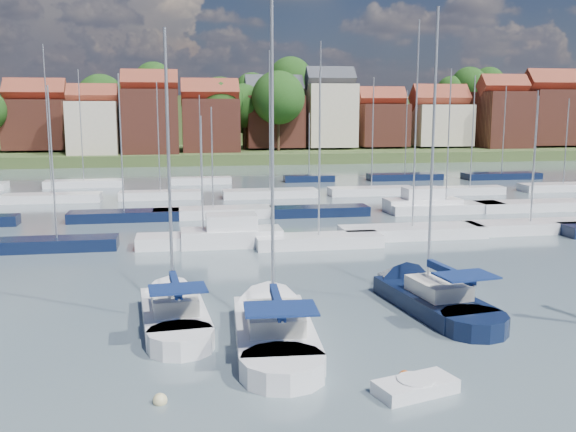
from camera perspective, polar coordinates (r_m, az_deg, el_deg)
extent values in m
plane|color=#44545D|center=(65.34, -1.83, 1.20)|extent=(260.00, 260.00, 0.00)
cube|color=white|center=(29.48, -10.08, -8.98)|extent=(3.25, 6.72, 1.20)
cone|color=white|center=(33.36, -10.63, -6.78)|extent=(2.97, 3.38, 2.72)
cylinder|color=white|center=(26.42, -9.51, -11.19)|extent=(2.93, 2.93, 1.20)
cube|color=silver|center=(28.77, -10.06, -7.47)|extent=(2.12, 2.86, 0.70)
cylinder|color=#B2B2B7|center=(28.55, -10.54, 4.04)|extent=(0.14, 0.14, 12.07)
cylinder|color=#B2B2B7|center=(27.66, -9.96, -6.32)|extent=(0.40, 3.62, 0.10)
cube|color=navy|center=(27.62, -9.97, -6.02)|extent=(0.59, 3.45, 0.35)
cube|color=navy|center=(26.45, -9.78, -6.39)|extent=(2.44, 1.82, 0.08)
cube|color=white|center=(27.00, -1.25, -10.59)|extent=(3.59, 7.67, 1.20)
cone|color=white|center=(31.42, -1.98, -7.65)|extent=(3.34, 3.83, 3.12)
cylinder|color=white|center=(23.54, -0.46, -13.73)|extent=(3.31, 3.31, 1.20)
cube|color=silver|center=(26.20, -1.16, -9.04)|extent=(2.38, 3.25, 0.70)
cylinder|color=#B2B2B7|center=(25.92, -1.41, 5.65)|extent=(0.14, 0.14, 13.87)
cylinder|color=#B2B2B7|center=(24.95, -0.96, -7.95)|extent=(0.36, 4.16, 0.10)
cube|color=navy|center=(24.90, -0.96, -7.62)|extent=(0.55, 3.96, 0.35)
cube|color=navy|center=(23.57, -0.66, -8.24)|extent=(2.77, 2.04, 0.08)
cube|color=black|center=(31.88, 12.69, -7.63)|extent=(3.86, 7.33, 1.20)
cone|color=black|center=(35.56, 9.13, -5.71)|extent=(3.36, 3.77, 2.91)
cylinder|color=black|center=(29.08, 16.21, -9.49)|extent=(3.29, 3.29, 1.20)
cube|color=silver|center=(31.22, 13.21, -6.21)|extent=(2.43, 3.17, 0.70)
cylinder|color=#B2B2B7|center=(30.97, 12.73, 5.49)|extent=(0.14, 0.14, 13.25)
cylinder|color=#B2B2B7|center=(30.20, 14.22, -5.12)|extent=(0.64, 3.86, 0.10)
cube|color=navy|center=(30.16, 14.23, -4.84)|extent=(0.81, 3.70, 0.35)
cube|color=navy|center=(29.10, 15.55, -5.12)|extent=(2.70, 2.08, 0.08)
cube|color=white|center=(22.92, 11.26, -14.75)|extent=(3.05, 2.01, 0.55)
cylinder|color=white|center=(22.85, 11.27, -14.40)|extent=(1.30, 1.30, 0.35)
sphere|color=beige|center=(22.31, -11.30, -16.01)|extent=(0.48, 0.48, 0.48)
sphere|color=beige|center=(25.69, 1.42, -12.28)|extent=(0.53, 0.53, 0.53)
sphere|color=#D85914|center=(24.03, 10.33, -14.04)|extent=(0.43, 0.43, 0.43)
sphere|color=#D85914|center=(35.42, 12.52, -6.30)|extent=(0.42, 0.42, 0.42)
cube|color=black|center=(46.27, -19.83, -2.45)|extent=(8.01, 2.24, 1.00)
cylinder|color=#B2B2B7|center=(45.48, -20.23, 4.44)|extent=(0.12, 0.12, 10.16)
cube|color=white|center=(45.21, -7.53, -2.23)|extent=(9.22, 2.58, 1.00)
cylinder|color=#B2B2B7|center=(44.50, -7.66, 3.56)|extent=(0.12, 0.12, 8.18)
cube|color=white|center=(44.64, 2.74, -2.31)|extent=(8.78, 2.46, 1.00)
cylinder|color=#B2B2B7|center=(43.79, 2.81, 5.43)|extent=(0.12, 0.12, 11.06)
cube|color=white|center=(48.72, 10.98, -1.46)|extent=(10.79, 3.02, 1.00)
cylinder|color=#B2B2B7|center=(47.86, 11.29, 7.90)|extent=(0.12, 0.12, 14.87)
cube|color=white|center=(53.23, 20.72, -0.98)|extent=(10.13, 2.84, 1.00)
cylinder|color=#B2B2B7|center=(52.57, 21.06, 4.70)|extent=(0.12, 0.12, 9.59)
cube|color=white|center=(45.10, -5.04, -2.02)|extent=(7.00, 2.60, 1.40)
cube|color=white|center=(44.89, -5.06, -0.64)|extent=(3.50, 2.20, 1.30)
cube|color=black|center=(56.63, -14.36, -0.05)|extent=(9.30, 2.60, 1.00)
cylinder|color=#B2B2B7|center=(55.95, -14.62, 6.26)|extent=(0.12, 0.12, 11.48)
cube|color=white|center=(56.87, -6.67, 0.23)|extent=(10.40, 2.91, 1.00)
cylinder|color=#B2B2B7|center=(56.29, -6.76, 5.14)|extent=(0.12, 0.12, 8.77)
cube|color=black|center=(57.41, 2.80, 0.37)|extent=(8.80, 2.46, 1.00)
cylinder|color=#B2B2B7|center=(56.69, 2.87, 8.04)|extent=(0.12, 0.12, 14.33)
cube|color=white|center=(60.98, 13.83, 0.65)|extent=(10.73, 3.00, 1.00)
cylinder|color=#B2B2B7|center=(60.33, 14.08, 6.82)|extent=(0.12, 0.12, 12.14)
cube|color=white|center=(64.62, 20.77, 0.80)|extent=(10.48, 2.93, 1.00)
cylinder|color=#B2B2B7|center=(64.06, 21.07, 5.78)|extent=(0.12, 0.12, 10.28)
cube|color=white|center=(60.98, 11.85, 0.87)|extent=(7.00, 2.60, 1.40)
cube|color=white|center=(60.83, 11.89, 1.89)|extent=(3.50, 2.20, 1.30)
cube|color=white|center=(70.06, -20.22, 1.47)|extent=(9.71, 2.72, 1.00)
cylinder|color=#B2B2B7|center=(69.46, -20.60, 7.97)|extent=(0.12, 0.12, 14.88)
cube|color=white|center=(69.19, -11.28, 1.79)|extent=(8.49, 2.38, 1.00)
cylinder|color=#B2B2B7|center=(68.64, -11.45, 6.88)|extent=(0.12, 0.12, 11.31)
cube|color=white|center=(69.11, -1.62, 1.96)|extent=(10.16, 2.85, 1.00)
cylinder|color=#B2B2B7|center=(68.50, -1.65, 8.44)|extent=(0.12, 0.12, 14.59)
cube|color=white|center=(71.69, 7.42, 2.16)|extent=(9.53, 2.67, 1.00)
cylinder|color=#B2B2B7|center=(71.15, 7.53, 7.32)|extent=(0.12, 0.12, 11.91)
cube|color=white|center=(74.40, 15.86, 2.14)|extent=(7.62, 2.13, 1.00)
cylinder|color=#B2B2B7|center=(73.87, 16.09, 7.20)|extent=(0.12, 0.12, 12.13)
cube|color=white|center=(81.22, 23.24, 2.33)|extent=(10.17, 2.85, 1.00)
cylinder|color=#B2B2B7|center=(80.79, 23.50, 6.11)|extent=(0.12, 0.12, 9.73)
cube|color=white|center=(81.92, -17.68, 2.71)|extent=(9.24, 2.59, 1.00)
cylinder|color=#B2B2B7|center=(81.43, -17.93, 7.67)|extent=(0.12, 0.12, 13.17)
cube|color=white|center=(81.90, -7.73, 3.08)|extent=(7.57, 2.12, 1.00)
cylinder|color=#B2B2B7|center=(81.46, -7.82, 7.01)|extent=(0.12, 0.12, 10.24)
cube|color=black|center=(83.71, 1.88, 3.30)|extent=(6.58, 1.84, 1.00)
cylinder|color=#B2B2B7|center=(83.33, 1.90, 6.38)|extent=(0.12, 0.12, 8.01)
cube|color=black|center=(87.19, 10.34, 3.41)|extent=(9.92, 2.78, 1.00)
cylinder|color=#B2B2B7|center=(86.76, 10.46, 7.32)|extent=(0.12, 0.12, 10.92)
cube|color=black|center=(91.69, 18.44, 3.37)|extent=(10.55, 2.95, 1.00)
cylinder|color=#B2B2B7|center=(91.27, 18.64, 7.27)|extent=(0.12, 0.12, 11.51)
cube|color=#45572B|center=(141.61, -6.14, 5.83)|extent=(200.00, 70.00, 3.00)
cube|color=#45572B|center=(166.33, -6.72, 8.00)|extent=(200.00, 60.00, 14.00)
cube|color=brown|center=(124.36, -21.40, 7.60)|extent=(10.37, 9.97, 8.73)
cube|color=brown|center=(124.35, -21.57, 10.19)|extent=(10.57, 5.13, 5.13)
cube|color=beige|center=(113.94, -16.86, 7.47)|extent=(8.09, 8.80, 8.96)
cube|color=brown|center=(113.91, -16.99, 10.22)|extent=(8.25, 4.00, 4.00)
cube|color=brown|center=(114.09, -12.09, 8.18)|extent=(9.36, 10.17, 10.97)
cube|color=brown|center=(114.13, -12.21, 11.51)|extent=(9.54, 4.63, 4.63)
cube|color=brown|center=(115.87, -6.90, 7.96)|extent=(9.90, 8.56, 9.42)
cube|color=brown|center=(115.85, -6.96, 10.89)|extent=(10.10, 4.90, 4.90)
cube|color=brown|center=(122.03, -1.26, 8.40)|extent=(10.59, 8.93, 9.49)
cube|color=#383A42|center=(122.05, -1.28, 11.24)|extent=(10.80, 5.24, 5.24)
cube|color=beige|center=(123.19, 3.74, 8.90)|extent=(9.01, 8.61, 11.65)
cube|color=#383A42|center=(123.29, 3.78, 12.12)|extent=(9.19, 4.46, 4.46)
cube|color=brown|center=(127.20, 8.24, 8.02)|extent=(9.10, 9.34, 8.00)
cube|color=brown|center=(127.17, 8.30, 10.33)|extent=(9.28, 4.50, 4.50)
cube|color=beige|center=(130.92, 13.25, 7.88)|extent=(10.86, 9.59, 7.88)
cube|color=brown|center=(130.88, 13.34, 10.19)|extent=(11.07, 5.37, 5.37)
cube|color=brown|center=(133.54, 18.44, 8.09)|extent=(9.18, 9.96, 10.97)
cube|color=brown|center=(133.58, 18.59, 10.92)|extent=(9.36, 4.54, 4.54)
cube|color=brown|center=(140.35, 22.36, 8.11)|extent=(11.39, 9.67, 10.76)
cube|color=brown|center=(140.42, 22.54, 10.87)|extent=(11.62, 5.64, 5.64)
cylinder|color=#382619|center=(154.19, 15.67, 8.89)|extent=(0.50, 0.50, 4.47)
sphere|color=#1F4D18|center=(154.27, 15.78, 11.15)|extent=(8.18, 8.18, 8.18)
cylinder|color=#382619|center=(120.72, -3.87, 6.89)|extent=(0.50, 0.50, 4.46)
sphere|color=#1F4D18|center=(120.59, -3.91, 9.76)|extent=(8.15, 8.15, 8.15)
cylinder|color=#382619|center=(139.79, 0.21, 9.23)|extent=(0.50, 0.50, 5.15)
sphere|color=#1F4D18|center=(139.92, 0.21, 12.09)|extent=(9.41, 9.41, 9.41)
cylinder|color=#382619|center=(140.43, -11.77, 9.08)|extent=(0.50, 0.50, 4.56)
sphere|color=#1F4D18|center=(140.52, -11.86, 11.60)|extent=(8.34, 8.34, 8.34)
cylinder|color=#382619|center=(130.19, -16.16, 6.89)|extent=(0.50, 0.50, 5.15)
sphere|color=#1F4D18|center=(130.09, -16.31, 9.96)|extent=(9.42, 9.42, 9.42)
cylinder|color=#382619|center=(134.73, -22.71, 7.71)|extent=(0.50, 0.50, 3.42)
sphere|color=#1F4D18|center=(134.71, -22.84, 9.68)|extent=(6.26, 6.26, 6.26)
cylinder|color=#382619|center=(130.84, 0.25, 6.97)|extent=(0.50, 0.50, 3.77)
sphere|color=#1F4D18|center=(130.70, 0.25, 9.21)|extent=(6.89, 6.89, 6.89)
cylinder|color=#382619|center=(116.48, -0.87, 7.00)|extent=(0.50, 0.50, 5.21)
sphere|color=#1F4D18|center=(116.36, -0.88, 10.48)|extent=(9.53, 9.53, 9.53)
cylinder|color=#382619|center=(144.35, 19.80, 6.50)|extent=(0.50, 0.50, 2.97)
sphere|color=#1F4D18|center=(144.22, 19.89, 8.10)|extent=(5.44, 5.44, 5.44)
cylinder|color=#382619|center=(118.16, -6.01, 6.89)|extent=(0.50, 0.50, 4.84)
sphere|color=#1F4D18|center=(118.04, -6.06, 10.08)|extent=(8.85, 8.85, 8.85)
cylinder|color=#382619|center=(152.69, 14.23, 8.82)|extent=(0.50, 0.50, 3.72)
sphere|color=#1F4D18|center=(152.72, 14.31, 10.71)|extent=(6.80, 6.80, 6.80)
cylinder|color=#382619|center=(133.97, 18.43, 6.61)|extent=(0.50, 0.50, 4.05)
sphere|color=#1F4D18|center=(133.84, 18.56, 8.95)|extent=(7.40, 7.40, 7.40)
cylinder|color=#382619|center=(138.22, -3.23, 8.94)|extent=(0.50, 0.50, 3.93)
sphere|color=#1F4D18|center=(138.26, -3.25, 11.15)|extent=(7.19, 7.19, 7.19)
cylinder|color=#382619|center=(130.46, 7.98, 6.89)|extent=(0.50, 0.50, 3.82)
sphere|color=#1F4D18|center=(130.32, 8.04, 9.16)|extent=(6.99, 6.99, 6.99)
cylinder|color=#382619|center=(117.64, -13.97, 6.32)|extent=(0.50, 0.50, 3.48)
sphere|color=#1F4D18|center=(117.48, -14.07, 8.62)|extent=(6.37, 6.37, 6.37)
cylinder|color=#382619|center=(143.28, 18.02, 6.58)|extent=(0.50, 0.50, 2.99)
sphere|color=#1F4D18|center=(143.16, 18.10, 8.20)|extent=(5.46, 5.46, 5.46)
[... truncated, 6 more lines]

